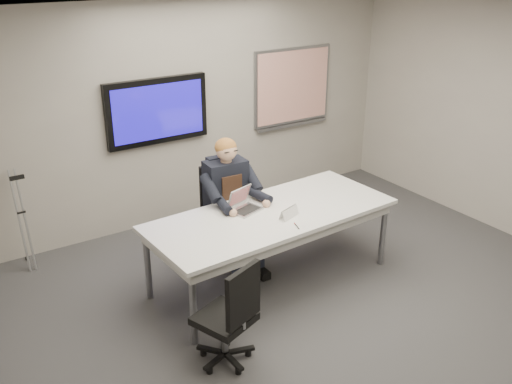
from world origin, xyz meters
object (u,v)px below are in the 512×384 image
seated_person (235,219)px  laptop (244,204)px  conference_table (272,220)px  office_chair_far (224,230)px  office_chair_near (229,333)px

seated_person → laptop: bearing=-94.3°
conference_table → office_chair_far: 0.83m
laptop → conference_table: bearing=-65.8°
office_chair_far → office_chair_near: 1.87m
conference_table → office_chair_far: bearing=99.7°
office_chair_near → seated_person: (0.90, 1.37, 0.28)m
office_chair_far → laptop: 0.72m
office_chair_near → laptop: laptop is taller
office_chair_far → office_chair_near: (-0.90, -1.63, -0.03)m
conference_table → laptop: (-0.20, 0.23, 0.15)m
conference_table → seated_person: bearing=107.6°
conference_table → laptop: size_ratio=7.19×
office_chair_near → laptop: 1.53m
seated_person → office_chair_far: bearing=91.4°
office_chair_near → laptop: (0.87, 1.14, 0.55)m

